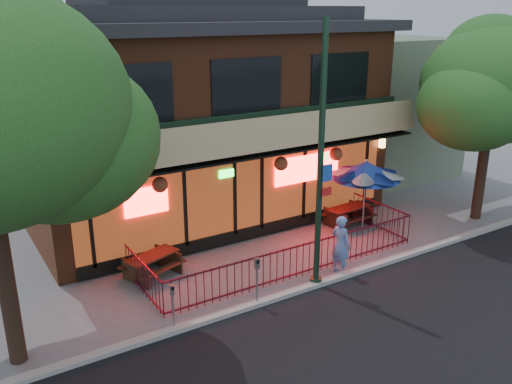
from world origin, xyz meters
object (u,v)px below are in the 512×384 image
Objects in this scene: pedestrian at (341,245)px; parking_meter_near at (257,274)px; picnic_table_right at (348,213)px; street_light at (320,174)px; parking_meter_far at (173,300)px; street_tree_right at (493,78)px; patio_umbrella at (366,170)px; picnic_table_left at (152,262)px.

pedestrian is 1.32× the size of parking_meter_near.
parking_meter_near is (-2.95, -0.27, 0.02)m from pedestrian.
street_light is at bearing -142.08° from picnic_table_right.
pedestrian is at bearing 5.25° from parking_meter_near.
street_light is 2.99m from parking_meter_near.
pedestrian is 5.20m from parking_meter_far.
picnic_table_right is (-4.44, 1.81, -4.51)m from street_tree_right.
patio_umbrella is at bearing -64.64° from pedestrian.
parking_meter_near is (-5.55, -2.15, -1.29)m from patio_umbrella.
street_tree_right reaches higher than parking_meter_far.
pedestrian is at bearing -134.91° from picnic_table_right.
parking_meter_far is at bearing 179.96° from street_light.
picnic_table_right is 3.71m from pedestrian.
street_light is 4.04× the size of pedestrian.
patio_umbrella is (-4.44, 1.09, -2.78)m from street_tree_right.
picnic_table_right is at bearing 0.00° from picnic_table_left.
street_light is 4.82m from parking_meter_far.
street_tree_right reaches higher than street_light.
patio_umbrella reaches higher than picnic_table_right.
patio_umbrella is 1.95× the size of parking_meter_near.
street_tree_right is (8.04, 0.99, 1.81)m from street_light.
patio_umbrella is 1.47× the size of pedestrian.
street_tree_right is 5.37× the size of parking_meter_near.
street_tree_right is 8.18m from pedestrian.
patio_umbrella is at bearing 166.27° from street_tree_right.
picnic_table_left is 7.20m from picnic_table_right.
picnic_table_left is at bearing 77.91° from parking_meter_far.
street_tree_right is 5.35m from patio_umbrella.
pedestrian reaches higher than parking_meter_far.
picnic_table_right is 1.40× the size of parking_meter_far.
street_tree_right is 2.75× the size of patio_umbrella.
parking_meter_far is (-12.24, -0.99, -4.16)m from street_tree_right.
patio_umbrella is (7.20, -0.73, 1.75)m from picnic_table_left.
street_light reaches higher than parking_meter_near.
patio_umbrella reaches higher than picnic_table_left.
street_light is 5.30m from picnic_table_right.
parking_meter_near reaches higher than picnic_table_left.
patio_umbrella is at bearing 21.17° from parking_meter_near.
street_light reaches higher than picnic_table_right.
street_tree_right is at bearing -22.21° from picnic_table_right.
parking_meter_near is 2.25m from parking_meter_far.
street_light is 8.30m from street_tree_right.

